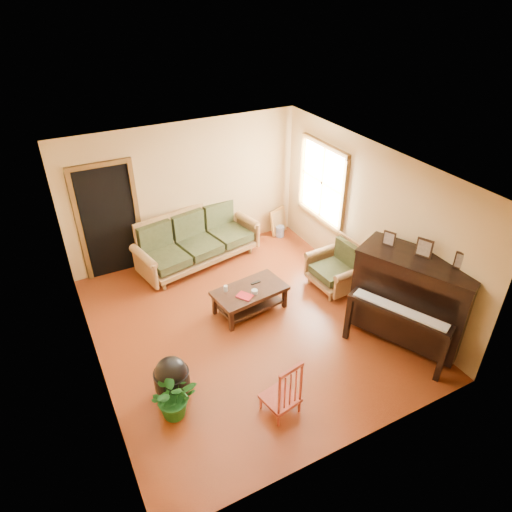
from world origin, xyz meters
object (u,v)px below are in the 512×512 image
footstool (172,381)px  sofa (198,240)px  coffee_table (250,300)px  red_chair (281,386)px  ceramic_crock (280,231)px  armchair (335,266)px  piano (411,300)px  potted_plant (174,396)px

footstool → sofa: bearing=62.2°
coffee_table → red_chair: (-0.58, -1.98, 0.22)m
ceramic_crock → red_chair: bearing=-120.1°
armchair → ceramic_crock: 2.03m
piano → red_chair: piano is taller
armchair → ceramic_crock: size_ratio=3.77×
sofa → red_chair: 3.74m
ceramic_crock → coffee_table: bearing=-131.3°
ceramic_crock → footstool: bearing=-138.3°
sofa → piano: (1.99, -3.42, 0.22)m
sofa → footstool: sofa is taller
coffee_table → potted_plant: (-1.77, -1.43, 0.11)m
armchair → footstool: size_ratio=1.85×
sofa → potted_plant: size_ratio=3.66×
piano → potted_plant: piano is taller
sofa → piano: size_ratio=1.43×
piano → armchair: bearing=71.7°
coffee_table → piano: (1.79, -1.68, 0.51)m
piano → red_chair: size_ratio=1.87×
red_chair → potted_plant: 1.32m
coffee_table → footstool: size_ratio=2.51×
coffee_table → piano: piano is taller
red_chair → potted_plant: size_ratio=1.37×
footstool → red_chair: size_ratio=0.54×
armchair → footstool: (-3.30, -1.00, -0.21)m
potted_plant → armchair: bearing=21.5°
ceramic_crock → potted_plant: 4.80m
coffee_table → potted_plant: size_ratio=1.84×
red_chair → potted_plant: bearing=144.1°
coffee_table → red_chair: bearing=-106.2°
sofa → red_chair: size_ratio=2.68×
coffee_table → footstool: 2.02m
armchair → potted_plant: armchair is taller
red_chair → footstool: bearing=130.7°
piano → potted_plant: 3.59m
coffee_table → footstool: bearing=-147.2°
sofa → armchair: size_ratio=2.70×
sofa → red_chair: sofa is taller
coffee_table → piano: 2.50m
sofa → ceramic_crock: bearing=-6.5°
coffee_table → ceramic_crock: coffee_table is taller
armchair → coffee_table: bearing=173.4°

